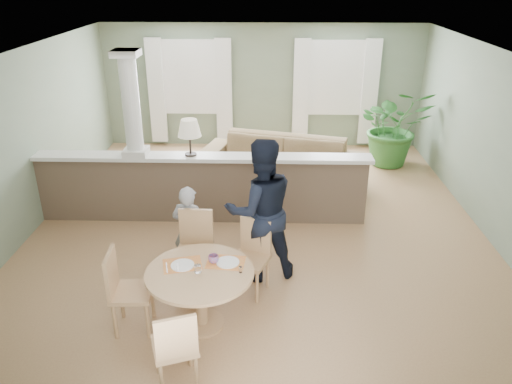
{
  "coord_description": "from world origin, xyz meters",
  "views": [
    {
      "loc": [
        0.16,
        -7.03,
        3.77
      ],
      "look_at": [
        -0.01,
        -1.0,
        1.04
      ],
      "focal_mm": 35.0,
      "sensor_mm": 36.0,
      "label": 1
    }
  ],
  "objects_px": {
    "chair_far_man": "(252,253)",
    "chair_side": "(124,288)",
    "dining_table": "(201,282)",
    "man_person": "(261,210)",
    "child_person": "(189,231)",
    "sofa": "(280,163)",
    "chair_near": "(176,346)",
    "houseplant": "(394,127)",
    "chair_far_boy": "(195,246)"
  },
  "relations": [
    {
      "from": "chair_far_man",
      "to": "chair_side",
      "type": "xyz_separation_m",
      "value": [
        -1.39,
        -0.8,
        0.02
      ]
    },
    {
      "from": "dining_table",
      "to": "man_person",
      "type": "bearing_deg",
      "value": 58.8
    },
    {
      "from": "man_person",
      "to": "chair_side",
      "type": "bearing_deg",
      "value": 21.78
    },
    {
      "from": "child_person",
      "to": "man_person",
      "type": "bearing_deg",
      "value": -166.68
    },
    {
      "from": "sofa",
      "to": "chair_side",
      "type": "bearing_deg",
      "value": -98.6
    },
    {
      "from": "chair_side",
      "to": "chair_near",
      "type": "bearing_deg",
      "value": -143.99
    },
    {
      "from": "sofa",
      "to": "chair_side",
      "type": "relative_size",
      "value": 3.06
    },
    {
      "from": "man_person",
      "to": "chair_far_man",
      "type": "bearing_deg",
      "value": 58.18
    },
    {
      "from": "chair_near",
      "to": "man_person",
      "type": "distance_m",
      "value": 2.19
    },
    {
      "from": "sofa",
      "to": "man_person",
      "type": "height_order",
      "value": "man_person"
    },
    {
      "from": "sofa",
      "to": "houseplant",
      "type": "height_order",
      "value": "houseplant"
    },
    {
      "from": "sofa",
      "to": "dining_table",
      "type": "distance_m",
      "value": 4.2
    },
    {
      "from": "dining_table",
      "to": "chair_side",
      "type": "relative_size",
      "value": 1.23
    },
    {
      "from": "man_person",
      "to": "child_person",
      "type": "bearing_deg",
      "value": -16.81
    },
    {
      "from": "sofa",
      "to": "child_person",
      "type": "xyz_separation_m",
      "value": [
        -1.24,
        -3.0,
        0.19
      ]
    },
    {
      "from": "sofa",
      "to": "houseplant",
      "type": "relative_size",
      "value": 1.86
    },
    {
      "from": "chair_far_man",
      "to": "chair_near",
      "type": "height_order",
      "value": "chair_far_man"
    },
    {
      "from": "houseplant",
      "to": "child_person",
      "type": "xyz_separation_m",
      "value": [
        -3.57,
        -4.17,
        -0.18
      ]
    },
    {
      "from": "child_person",
      "to": "man_person",
      "type": "distance_m",
      "value": 0.99
    },
    {
      "from": "houseplant",
      "to": "man_person",
      "type": "height_order",
      "value": "man_person"
    },
    {
      "from": "houseplant",
      "to": "chair_far_man",
      "type": "bearing_deg",
      "value": -121.14
    },
    {
      "from": "chair_far_boy",
      "to": "child_person",
      "type": "xyz_separation_m",
      "value": [
        -0.11,
        0.26,
        0.07
      ]
    },
    {
      "from": "dining_table",
      "to": "chair_far_boy",
      "type": "bearing_deg",
      "value": 102.31
    },
    {
      "from": "dining_table",
      "to": "chair_far_boy",
      "type": "distance_m",
      "value": 0.84
    },
    {
      "from": "dining_table",
      "to": "chair_far_man",
      "type": "relative_size",
      "value": 1.27
    },
    {
      "from": "houseplant",
      "to": "man_person",
      "type": "distance_m",
      "value": 4.95
    },
    {
      "from": "sofa",
      "to": "chair_side",
      "type": "xyz_separation_m",
      "value": [
        -1.79,
        -4.16,
        0.1
      ]
    },
    {
      "from": "houseplant",
      "to": "chair_near",
      "type": "relative_size",
      "value": 1.76
    },
    {
      "from": "sofa",
      "to": "chair_far_boy",
      "type": "distance_m",
      "value": 3.45
    },
    {
      "from": "houseplant",
      "to": "chair_side",
      "type": "height_order",
      "value": "houseplant"
    },
    {
      "from": "chair_far_boy",
      "to": "sofa",
      "type": "bearing_deg",
      "value": 74.22
    },
    {
      "from": "man_person",
      "to": "chair_near",
      "type": "bearing_deg",
      "value": 53.48
    },
    {
      "from": "dining_table",
      "to": "chair_far_boy",
      "type": "xyz_separation_m",
      "value": [
        -0.18,
        0.82,
        -0.02
      ]
    },
    {
      "from": "chair_side",
      "to": "chair_far_boy",
      "type": "bearing_deg",
      "value": -39.94
    },
    {
      "from": "dining_table",
      "to": "sofa",
      "type": "bearing_deg",
      "value": 76.86
    },
    {
      "from": "houseplant",
      "to": "sofa",
      "type": "bearing_deg",
      "value": -153.39
    },
    {
      "from": "dining_table",
      "to": "chair_far_man",
      "type": "bearing_deg",
      "value": 53.01
    },
    {
      "from": "chair_far_boy",
      "to": "child_person",
      "type": "height_order",
      "value": "child_person"
    },
    {
      "from": "dining_table",
      "to": "chair_near",
      "type": "bearing_deg",
      "value": -97.28
    },
    {
      "from": "dining_table",
      "to": "child_person",
      "type": "height_order",
      "value": "child_person"
    },
    {
      "from": "child_person",
      "to": "chair_side",
      "type": "bearing_deg",
      "value": 78.86
    },
    {
      "from": "chair_side",
      "to": "child_person",
      "type": "relative_size",
      "value": 0.78
    },
    {
      "from": "houseplant",
      "to": "man_person",
      "type": "bearing_deg",
      "value": -122.19
    },
    {
      "from": "chair_far_man",
      "to": "chair_side",
      "type": "height_order",
      "value": "chair_side"
    },
    {
      "from": "sofa",
      "to": "man_person",
      "type": "xyz_separation_m",
      "value": [
        -0.31,
        -3.02,
        0.51
      ]
    },
    {
      "from": "dining_table",
      "to": "chair_near",
      "type": "relative_size",
      "value": 1.31
    },
    {
      "from": "dining_table",
      "to": "chair_far_man",
      "type": "xyz_separation_m",
      "value": [
        0.55,
        0.72,
        -0.06
      ]
    },
    {
      "from": "chair_far_boy",
      "to": "chair_far_man",
      "type": "bearing_deg",
      "value": -4.41
    },
    {
      "from": "child_person",
      "to": "houseplant",
      "type": "bearing_deg",
      "value": -116.08
    },
    {
      "from": "sofa",
      "to": "chair_far_man",
      "type": "xyz_separation_m",
      "value": [
        -0.41,
        -3.36,
        0.09
      ]
    }
  ]
}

